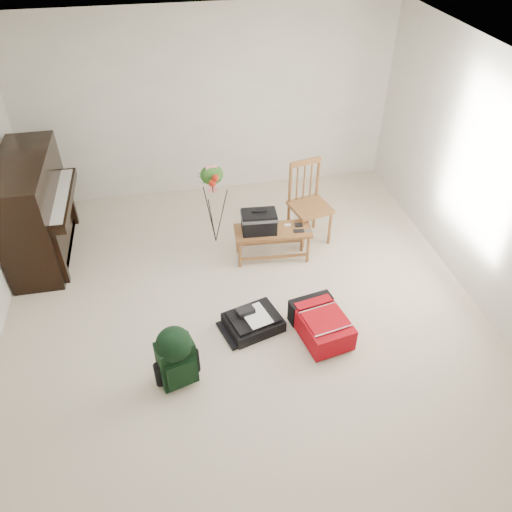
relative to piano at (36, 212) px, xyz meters
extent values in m
cube|color=beige|center=(2.19, -1.60, -0.60)|extent=(5.00, 5.50, 0.01)
cube|color=white|center=(2.19, -1.60, 1.90)|extent=(5.00, 5.50, 0.01)
cube|color=beige|center=(2.19, 1.15, 0.65)|extent=(5.00, 0.04, 2.50)
cube|color=beige|center=(4.69, -1.60, 0.65)|extent=(0.04, 5.50, 2.50)
cube|color=black|center=(-0.01, 0.00, 0.03)|extent=(0.55, 1.50, 1.25)
cube|color=black|center=(0.29, 0.00, 0.13)|extent=(0.28, 1.30, 0.10)
cube|color=white|center=(0.29, 0.00, 0.18)|extent=(0.22, 1.20, 0.02)
cube|color=black|center=(0.04, 0.00, -0.55)|extent=(0.45, 1.30, 0.10)
cube|color=#935730|center=(2.68, -0.61, -0.21)|extent=(0.92, 0.42, 0.04)
cylinder|color=#935730|center=(2.28, -0.76, -0.42)|extent=(0.04, 0.04, 0.37)
cylinder|color=#935730|center=(2.28, -0.47, -0.42)|extent=(0.04, 0.04, 0.37)
cylinder|color=#935730|center=(3.08, -0.76, -0.42)|extent=(0.04, 0.04, 0.37)
cylinder|color=#935730|center=(3.08, -0.47, -0.42)|extent=(0.04, 0.04, 0.37)
cube|color=#935730|center=(3.21, -0.34, -0.12)|extent=(0.53, 0.53, 0.04)
cylinder|color=#935730|center=(3.02, -0.53, -0.37)|extent=(0.04, 0.04, 0.46)
cylinder|color=#935730|center=(3.02, -0.15, -0.37)|extent=(0.04, 0.04, 0.46)
cylinder|color=#935730|center=(3.40, -0.53, -0.37)|extent=(0.04, 0.04, 0.46)
cylinder|color=#935730|center=(3.40, -0.15, -0.37)|extent=(0.04, 0.04, 0.46)
cube|color=#935730|center=(3.21, -0.15, 0.40)|extent=(0.40, 0.13, 0.06)
cylinder|color=#935730|center=(3.02, -0.15, 0.14)|extent=(0.04, 0.04, 0.55)
cylinder|color=#935730|center=(3.40, -0.15, 0.14)|extent=(0.04, 0.04, 0.55)
cube|color=#AF070F|center=(2.89, -1.95, -0.46)|extent=(0.55, 0.72, 0.25)
cube|color=black|center=(2.89, -1.70, -0.46)|extent=(0.47, 0.23, 0.27)
cube|color=#AF070F|center=(2.89, -1.99, -0.32)|extent=(0.45, 0.44, 0.02)
cube|color=silver|center=(2.89, -2.18, -0.32)|extent=(0.40, 0.09, 0.01)
cube|color=black|center=(2.24, -1.71, -0.53)|extent=(0.64, 0.57, 0.13)
cube|color=black|center=(2.24, -1.71, -0.45)|extent=(0.56, 0.49, 0.03)
cube|color=white|center=(2.26, -1.73, -0.43)|extent=(0.32, 0.38, 0.01)
cube|color=black|center=(2.18, -1.65, -0.40)|extent=(0.20, 0.15, 0.05)
cube|color=black|center=(1.43, -2.24, -0.35)|extent=(0.37, 0.28, 0.50)
cube|color=black|center=(1.43, -2.36, -0.38)|extent=(0.27, 0.12, 0.29)
sphere|color=black|center=(1.43, -2.24, -0.10)|extent=(0.32, 0.32, 0.32)
cube|color=black|center=(1.35, -2.13, -0.36)|extent=(0.05, 0.04, 0.44)
cube|color=black|center=(1.51, -2.13, -0.36)|extent=(0.05, 0.04, 0.44)
cylinder|color=black|center=(2.05, -0.16, 0.27)|extent=(0.01, 0.01, 0.29)
ellipsoid|color=#2A5A1C|center=(2.05, -0.16, 0.35)|extent=(0.27, 0.19, 0.25)
cube|color=red|center=(2.05, -0.18, 0.44)|extent=(0.14, 0.05, 0.08)
camera|label=1|loc=(1.58, -5.23, 3.22)|focal=35.00mm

